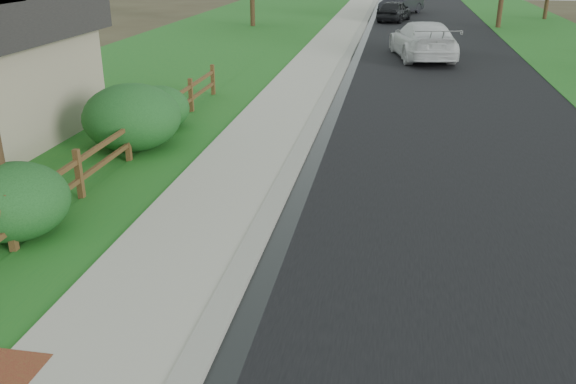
# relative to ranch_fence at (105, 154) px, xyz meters

# --- Properties ---
(ground) EXTENTS (120.00, 120.00, 0.00)m
(ground) POSITION_rel_ranch_fence_xyz_m (3.60, -6.40, -0.62)
(ground) COLOR #3C3421
(road) EXTENTS (8.00, 90.00, 0.02)m
(road) POSITION_rel_ranch_fence_xyz_m (8.20, 28.60, -0.61)
(road) COLOR black
(road) RESTS_ON ground
(curb) EXTENTS (0.40, 90.00, 0.12)m
(curb) POSITION_rel_ranch_fence_xyz_m (4.00, 28.60, -0.56)
(curb) COLOR gray
(curb) RESTS_ON ground
(wet_gutter) EXTENTS (0.50, 90.00, 0.00)m
(wet_gutter) POSITION_rel_ranch_fence_xyz_m (4.35, 28.60, -0.60)
(wet_gutter) COLOR black
(wet_gutter) RESTS_ON road
(sidewalk) EXTENTS (2.20, 90.00, 0.10)m
(sidewalk) POSITION_rel_ranch_fence_xyz_m (2.70, 28.60, -0.57)
(sidewalk) COLOR #ACA996
(sidewalk) RESTS_ON ground
(grass_strip) EXTENTS (1.60, 90.00, 0.06)m
(grass_strip) POSITION_rel_ranch_fence_xyz_m (0.80, 28.60, -0.59)
(grass_strip) COLOR #1B6020
(grass_strip) RESTS_ON ground
(lawn_near) EXTENTS (9.00, 90.00, 0.04)m
(lawn_near) POSITION_rel_ranch_fence_xyz_m (-4.40, 28.60, -0.60)
(lawn_near) COLOR #1B6020
(lawn_near) RESTS_ON ground
(verge_far) EXTENTS (6.00, 90.00, 0.04)m
(verge_far) POSITION_rel_ranch_fence_xyz_m (15.10, 28.60, -0.60)
(verge_far) COLOR #1B6020
(verge_far) RESTS_ON ground
(ranch_fence) EXTENTS (0.12, 16.92, 1.10)m
(ranch_fence) POSITION_rel_ranch_fence_xyz_m (0.00, 0.00, 0.00)
(ranch_fence) COLOR #4A3318
(ranch_fence) RESTS_ON ground
(white_suv) EXTENTS (3.37, 6.18, 1.70)m
(white_suv) POSITION_rel_ranch_fence_xyz_m (7.42, 17.41, 0.25)
(white_suv) COLOR silver
(white_suv) RESTS_ON road
(dark_car_mid) EXTENTS (2.64, 4.48, 1.43)m
(dark_car_mid) POSITION_rel_ranch_fence_xyz_m (5.93, 32.57, 0.12)
(dark_car_mid) COLOR black
(dark_car_mid) RESTS_ON road
(dark_car_far) EXTENTS (3.56, 5.11, 1.60)m
(dark_car_far) POSITION_rel_ranch_fence_xyz_m (6.41, 37.48, 0.20)
(dark_car_far) COLOR black
(dark_car_far) RESTS_ON road
(shrub_b) EXTENTS (2.37, 2.37, 1.36)m
(shrub_b) POSITION_rel_ranch_fence_xyz_m (-0.30, -2.97, 0.06)
(shrub_b) COLOR #19461B
(shrub_b) RESTS_ON ground
(shrub_c) EXTENTS (1.96, 1.96, 1.26)m
(shrub_c) POSITION_rel_ranch_fence_xyz_m (-0.30, 4.04, 0.01)
(shrub_c) COLOR #19461B
(shrub_c) RESTS_ON ground
(shrub_d) EXTENTS (3.06, 3.06, 1.69)m
(shrub_d) POSITION_rel_ranch_fence_xyz_m (-0.30, 2.23, 0.23)
(shrub_d) COLOR #19461B
(shrub_d) RESTS_ON ground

